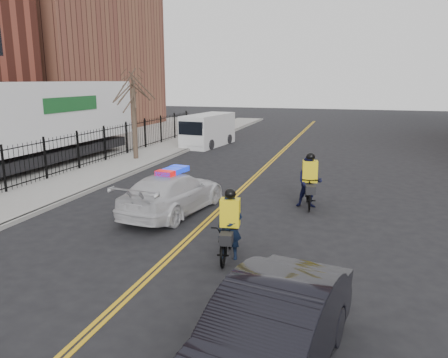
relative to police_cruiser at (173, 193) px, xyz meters
name	(u,v)px	position (x,y,z in m)	size (l,w,h in m)	color
ground	(201,228)	(1.48, -1.28, -0.73)	(120.00, 120.00, 0.00)	black
center_line_left	(254,176)	(1.40, 6.72, -0.72)	(0.10, 60.00, 0.01)	gold
center_line_right	(257,176)	(1.56, 6.72, -0.72)	(0.10, 60.00, 0.01)	gold
sidewalk	(120,166)	(-6.02, 6.72, -0.65)	(3.00, 60.00, 0.15)	gray
curb	(145,168)	(-4.52, 6.72, -0.65)	(0.20, 60.00, 0.15)	gray
iron_fence	(95,148)	(-7.52, 6.72, 0.27)	(0.12, 28.00, 2.00)	black
warehouse_far	(57,54)	(-21.52, 22.72, 6.27)	(14.00, 18.00, 14.00)	brown
street_tree	(133,99)	(-6.12, 8.72, 2.81)	(3.20, 3.20, 4.80)	#3D2D24
police_cruiser	(173,193)	(0.00, 0.00, 0.00)	(2.65, 5.19, 1.60)	silver
dark_sedan	(270,336)	(4.97, -7.79, 0.05)	(1.64, 4.72, 1.55)	black
cargo_van	(207,131)	(-4.04, 15.46, 0.36)	(2.57, 5.51, 2.23)	silver
semi_trailer	(36,120)	(-10.17, 5.50, 1.83)	(3.28, 14.53, 4.50)	white
cyclist_near	(230,234)	(3.05, -3.33, -0.06)	(0.94, 2.02, 1.91)	black
cyclist_far	(309,186)	(4.54, 2.05, 0.08)	(1.02, 2.10, 2.06)	black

